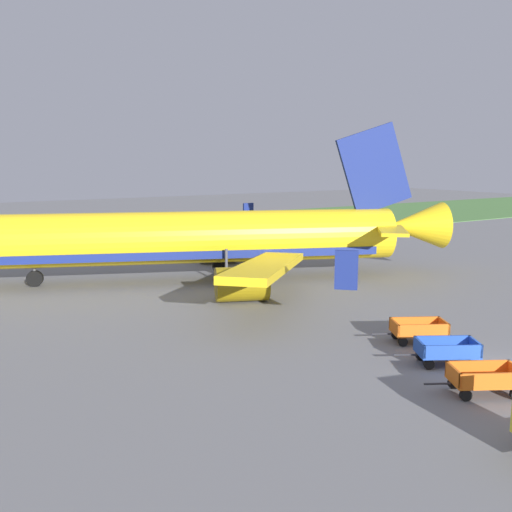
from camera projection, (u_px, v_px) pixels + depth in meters
ground_plane at (502, 376)px, 23.11m from camera, size 220.00×220.00×0.00m
grass_strip at (104, 233)px, 67.07m from camera, size 220.00×28.00×0.06m
airplane at (202, 238)px, 40.81m from camera, size 36.09×29.44×11.34m
baggage_cart_nearest at (484, 379)px, 21.28m from camera, size 3.47×2.43×1.07m
baggage_cart_second_in_row at (447, 351)px, 24.35m from camera, size 3.44×2.47×1.07m
baggage_cart_third_in_row at (419, 330)px, 27.31m from camera, size 3.48×2.42×1.07m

